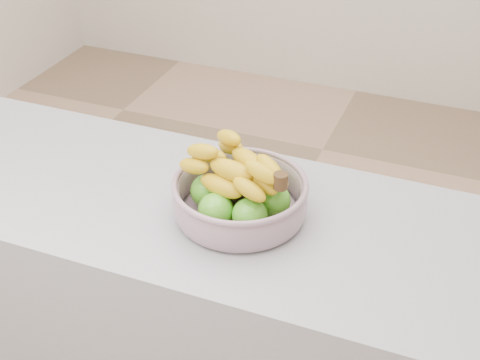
% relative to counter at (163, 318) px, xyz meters
% --- Properties ---
extents(ground, '(4.00, 4.00, 0.00)m').
position_rel_counter_xyz_m(ground, '(0.00, 0.59, -0.45)').
color(ground, tan).
rests_on(ground, ground).
extents(counter, '(2.00, 0.60, 0.90)m').
position_rel_counter_xyz_m(counter, '(0.00, 0.00, 0.00)').
color(counter, '#9999A1').
rests_on(counter, ground).
extents(fruit_bowl, '(0.33, 0.33, 0.17)m').
position_rel_counter_xyz_m(fruit_bowl, '(0.24, 0.00, 0.51)').
color(fruit_bowl, '#A4B0C5').
rests_on(fruit_bowl, counter).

